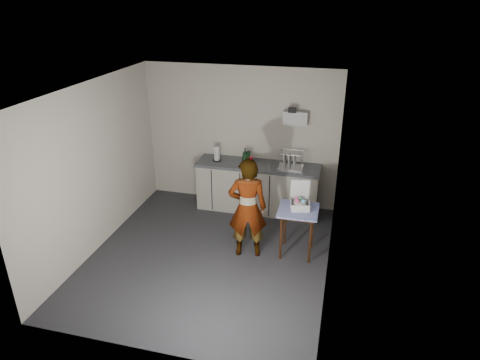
% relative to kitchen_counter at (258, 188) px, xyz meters
% --- Properties ---
extents(ground, '(4.00, 4.00, 0.00)m').
position_rel_kitchen_counter_xyz_m(ground, '(-0.40, -1.70, -0.43)').
color(ground, '#242429').
rests_on(ground, ground).
extents(wall_back, '(3.60, 0.02, 2.60)m').
position_rel_kitchen_counter_xyz_m(wall_back, '(-0.40, 0.29, 0.87)').
color(wall_back, beige).
rests_on(wall_back, ground).
extents(wall_right, '(0.02, 4.00, 2.60)m').
position_rel_kitchen_counter_xyz_m(wall_right, '(1.39, -1.70, 0.87)').
color(wall_right, beige).
rests_on(wall_right, ground).
extents(wall_left, '(0.02, 4.00, 2.60)m').
position_rel_kitchen_counter_xyz_m(wall_left, '(-2.19, -1.70, 0.87)').
color(wall_left, beige).
rests_on(wall_left, ground).
extents(ceiling, '(3.60, 4.00, 0.01)m').
position_rel_kitchen_counter_xyz_m(ceiling, '(-0.40, -1.70, 2.17)').
color(ceiling, silver).
rests_on(ceiling, wall_back).
extents(kitchen_counter, '(2.24, 0.62, 0.91)m').
position_rel_kitchen_counter_xyz_m(kitchen_counter, '(0.00, 0.00, 0.00)').
color(kitchen_counter, black).
rests_on(kitchen_counter, ground).
extents(wall_shelf, '(0.42, 0.18, 0.37)m').
position_rel_kitchen_counter_xyz_m(wall_shelf, '(0.60, 0.22, 1.32)').
color(wall_shelf, white).
rests_on(wall_shelf, ground).
extents(side_table, '(0.60, 0.60, 0.77)m').
position_rel_kitchen_counter_xyz_m(side_table, '(0.90, -1.29, 0.24)').
color(side_table, '#3D1E0D').
rests_on(side_table, ground).
extents(standing_man, '(0.66, 0.51, 1.60)m').
position_rel_kitchen_counter_xyz_m(standing_man, '(0.16, -1.49, 0.37)').
color(standing_man, '#B2A593').
rests_on(standing_man, ground).
extents(soap_bottle, '(0.14, 0.14, 0.28)m').
position_rel_kitchen_counter_xyz_m(soap_bottle, '(-0.24, -0.01, 0.62)').
color(soap_bottle, black).
rests_on(soap_bottle, kitchen_counter).
extents(soda_can, '(0.07, 0.07, 0.14)m').
position_rel_kitchen_counter_xyz_m(soda_can, '(-0.13, -0.04, 0.55)').
color(soda_can, red).
rests_on(soda_can, kitchen_counter).
extents(dark_bottle, '(0.07, 0.07, 0.23)m').
position_rel_kitchen_counter_xyz_m(dark_bottle, '(-0.18, -0.00, 0.60)').
color(dark_bottle, black).
rests_on(dark_bottle, kitchen_counter).
extents(paper_towel, '(0.16, 0.16, 0.28)m').
position_rel_kitchen_counter_xyz_m(paper_towel, '(-0.77, -0.01, 0.62)').
color(paper_towel, black).
rests_on(paper_towel, kitchen_counter).
extents(dish_rack, '(0.43, 0.32, 0.30)m').
position_rel_kitchen_counter_xyz_m(dish_rack, '(0.58, -0.03, 0.55)').
color(dish_rack, silver).
rests_on(dish_rack, kitchen_counter).
extents(bakery_box, '(0.33, 0.34, 0.40)m').
position_rel_kitchen_counter_xyz_m(bakery_box, '(0.90, -1.22, 0.43)').
color(bakery_box, white).
rests_on(bakery_box, side_table).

